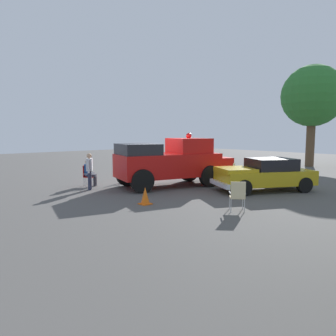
# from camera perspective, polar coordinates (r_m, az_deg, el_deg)

# --- Properties ---
(ground_plane) EXTENTS (60.00, 60.00, 0.00)m
(ground_plane) POSITION_cam_1_polar(r_m,az_deg,el_deg) (15.72, -1.89, -3.21)
(ground_plane) COLOR #514F4C
(vintage_fire_truck) EXTENTS (3.71, 6.31, 2.59)m
(vintage_fire_truck) POSITION_cam_1_polar(r_m,az_deg,el_deg) (15.54, 0.77, 1.13)
(vintage_fire_truck) COLOR black
(vintage_fire_truck) RESTS_ON ground
(classic_hot_rod) EXTENTS (3.68, 4.72, 1.46)m
(classic_hot_rod) POSITION_cam_1_polar(r_m,az_deg,el_deg) (14.94, 16.78, -1.10)
(classic_hot_rod) COLOR black
(classic_hot_rod) RESTS_ON ground
(lawn_chair_near_truck) EXTENTS (0.69, 0.69, 1.02)m
(lawn_chair_near_truck) POSITION_cam_1_polar(r_m,az_deg,el_deg) (16.11, -14.30, -1.05)
(lawn_chair_near_truck) COLOR #B7BABF
(lawn_chair_near_truck) RESTS_ON ground
(lawn_chair_by_car) EXTENTS (0.63, 0.63, 1.02)m
(lawn_chair_by_car) POSITION_cam_1_polar(r_m,az_deg,el_deg) (17.28, -6.92, -0.40)
(lawn_chair_by_car) COLOR #B7BABF
(lawn_chair_by_car) RESTS_ON ground
(lawn_chair_spare) EXTENTS (0.69, 0.69, 1.02)m
(lawn_chair_spare) POSITION_cam_1_polar(r_m,az_deg,el_deg) (10.85, 12.33, -4.58)
(lawn_chair_spare) COLOR #B7BABF
(lawn_chair_spare) RESTS_ON ground
(spectator_seated) EXTENTS (0.63, 0.65, 1.29)m
(spectator_seated) POSITION_cam_1_polar(r_m,az_deg,el_deg) (16.07, -13.85, -0.67)
(spectator_seated) COLOR #383842
(spectator_seated) RESTS_ON ground
(spectator_standing) EXTENTS (0.59, 0.45, 1.68)m
(spectator_standing) POSITION_cam_1_polar(r_m,az_deg,el_deg) (14.99, -13.86, -0.14)
(spectator_standing) COLOR #2D334C
(spectator_standing) RESTS_ON ground
(oak_tree_distant) EXTENTS (4.61, 4.61, 7.66)m
(oak_tree_distant) POSITION_cam_1_polar(r_m,az_deg,el_deg) (26.95, 24.42, 11.56)
(oak_tree_distant) COLOR brown
(oak_tree_distant) RESTS_ON ground
(traffic_cone) EXTENTS (0.40, 0.40, 0.64)m
(traffic_cone) POSITION_cam_1_polar(r_m,az_deg,el_deg) (11.74, -4.10, -5.01)
(traffic_cone) COLOR orange
(traffic_cone) RESTS_ON ground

